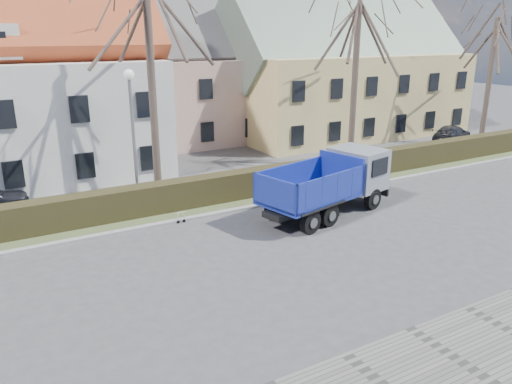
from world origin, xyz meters
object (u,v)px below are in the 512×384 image
cart_frame (177,218)px  dump_truck (323,186)px  parked_car_b (451,134)px  streetlight (134,141)px

cart_frame → dump_truck: bearing=-20.2°
dump_truck → parked_car_b: (17.10, 7.47, -0.72)m
dump_truck → cart_frame: 6.33m
dump_truck → streetlight: size_ratio=1.07×
streetlight → cart_frame: bearing=-71.7°
dump_truck → parked_car_b: dump_truck is taller
streetlight → parked_car_b: streetlight is taller
dump_truck → streetlight: (-6.71, 4.73, 1.78)m
streetlight → parked_car_b: size_ratio=1.46×
parked_car_b → cart_frame: bearing=79.9°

